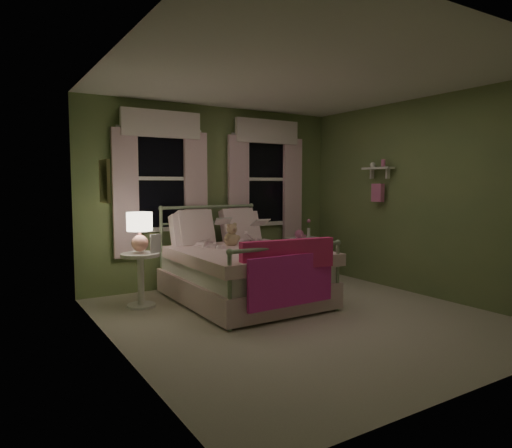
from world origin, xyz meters
TOP-DOWN VIEW (x-y plane):
  - room_shell at (0.00, 0.00)m, footprint 4.20×4.20m
  - bed at (-0.20, 0.98)m, footprint 1.58×2.04m
  - pink_throw at (-0.20, -0.04)m, footprint 1.10×0.22m
  - child_left at (-0.48, 1.40)m, footprint 0.32×0.22m
  - child_right at (0.08, 1.40)m, footprint 0.34×0.27m
  - book_left at (-0.48, 1.15)m, footprint 0.23×0.18m
  - book_right at (0.08, 1.15)m, footprint 0.21×0.15m
  - teddy_bear at (-0.20, 1.25)m, footprint 0.23×0.19m
  - nightstand_left at (-1.38, 1.35)m, footprint 0.46×0.46m
  - table_lamp at (-1.38, 1.35)m, footprint 0.30×0.30m
  - book_nightstand at (-1.28, 1.27)m, footprint 0.24×0.27m
  - nightstand_right at (1.26, 1.57)m, footprint 0.50×0.40m
  - pink_toy at (1.16, 1.57)m, footprint 0.14×0.18m
  - bud_vase at (1.38, 1.62)m, footprint 0.06×0.06m
  - window_left at (-0.85, 2.03)m, footprint 1.34×0.13m
  - window_right at (0.85, 2.03)m, footprint 1.34×0.13m
  - wall_shelf at (1.90, 0.70)m, footprint 0.15×0.50m
  - framed_picture at (-1.95, 0.60)m, footprint 0.03×0.32m

SIDE VIEW (x-z plane):
  - bed at x=-0.20m, z-range -0.21..0.98m
  - nightstand_left at x=-1.38m, z-range 0.09..0.74m
  - nightstand_right at x=1.26m, z-range 0.23..0.87m
  - pink_throw at x=-0.20m, z-range 0.26..0.96m
  - book_nightstand at x=-1.28m, z-range 0.65..0.67m
  - pink_toy at x=1.16m, z-range 0.64..0.78m
  - bud_vase at x=1.38m, z-range 0.65..0.93m
  - teddy_bear at x=-0.20m, z-range 0.63..0.95m
  - child_right at x=0.08m, z-range 0.57..1.25m
  - book_right at x=0.08m, z-range 0.79..1.05m
  - table_lamp at x=-1.38m, z-range 0.72..1.19m
  - book_left at x=-0.48m, z-range 0.83..1.09m
  - child_left at x=-0.48m, z-range 0.57..1.40m
  - room_shell at x=0.00m, z-range -0.80..3.40m
  - framed_picture at x=-1.95m, z-range 1.29..1.71m
  - wall_shelf at x=1.90m, z-range 1.22..1.82m
  - window_left at x=-0.85m, z-range 0.64..2.60m
  - window_right at x=0.85m, z-range 0.64..2.60m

